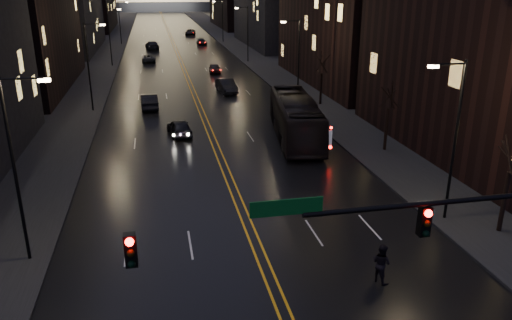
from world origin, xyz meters
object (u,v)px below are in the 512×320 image
traffic_signal (490,228)px  receding_car_a (227,86)px  oncoming_car_a (179,128)px  pedestrian_b (381,263)px  oncoming_car_b (149,101)px  bus (295,118)px

traffic_signal → receding_car_a: (-1.96, 46.58, -4.28)m
oncoming_car_a → pedestrian_b: bearing=99.3°
oncoming_car_b → receding_car_a: 11.19m
pedestrian_b → oncoming_car_a: bearing=-8.5°
traffic_signal → oncoming_car_b: size_ratio=3.59×
bus → oncoming_car_b: bearing=139.8°
traffic_signal → pedestrian_b: bearing=102.5°
bus → oncoming_car_a: bearing=171.1°
oncoming_car_b → pedestrian_b: (10.05, -35.21, 0.14)m
oncoming_car_a → pedestrian_b: pedestrian_b is taller
oncoming_car_a → traffic_signal: bearing=98.6°
oncoming_car_b → pedestrian_b: bearing=102.9°
bus → oncoming_car_a: 10.13m
traffic_signal → receding_car_a: size_ratio=3.47×
oncoming_car_a → receding_car_a: size_ratio=0.86×
traffic_signal → oncoming_car_a: (-8.61, 29.56, -4.37)m
oncoming_car_a → pedestrian_b: 25.67m
bus → oncoming_car_a: size_ratio=3.06×
traffic_signal → oncoming_car_a: size_ratio=4.02×
traffic_signal → receding_car_a: 46.81m
traffic_signal → bus: bearing=87.8°
oncoming_car_b → traffic_signal: bearing=102.4°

